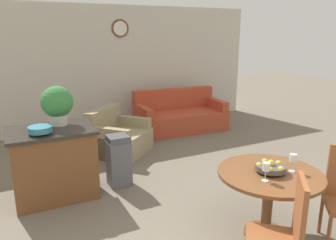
{
  "coord_description": "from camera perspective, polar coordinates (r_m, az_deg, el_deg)",
  "views": [
    {
      "loc": [
        -1.68,
        -1.34,
        2.12
      ],
      "look_at": [
        0.29,
        2.61,
        0.93
      ],
      "focal_mm": 35.0,
      "sensor_mm": 36.0,
      "label": 1
    }
  ],
  "objects": [
    {
      "name": "trash_bin",
      "position": [
        4.71,
        -8.58,
        -7.01
      ],
      "size": [
        0.3,
        0.29,
        0.74
      ],
      "color": "#56565B",
      "rests_on": "ground_plane"
    },
    {
      "name": "kitchen_island",
      "position": [
        4.58,
        -19.28,
        -7.03
      ],
      "size": [
        1.07,
        0.79,
        0.93
      ],
      "color": "brown",
      "rests_on": "ground_plane"
    },
    {
      "name": "potted_plant",
      "position": [
        4.52,
        -18.74,
        2.74
      ],
      "size": [
        0.42,
        0.42,
        0.52
      ],
      "color": "beige",
      "rests_on": "kitchen_island"
    },
    {
      "name": "fruit_bowl",
      "position": [
        3.53,
        17.44,
        -7.82
      ],
      "size": [
        0.31,
        0.31,
        0.14
      ],
      "color": "#4C4742",
      "rests_on": "dining_table"
    },
    {
      "name": "couch",
      "position": [
        7.34,
        2.01,
        0.65
      ],
      "size": [
        1.97,
        1.07,
        0.87
      ],
      "rotation": [
        0.0,
        0.0,
        -0.05
      ],
      "color": "#B24228",
      "rests_on": "ground_plane"
    },
    {
      "name": "wine_glass_right",
      "position": [
        3.59,
        20.94,
        -6.33
      ],
      "size": [
        0.07,
        0.07,
        0.19
      ],
      "color": "silver",
      "rests_on": "dining_table"
    },
    {
      "name": "dining_chair_near_left",
      "position": [
        2.96,
        19.46,
        -17.87
      ],
      "size": [
        0.59,
        0.59,
        1.02
      ],
      "rotation": [
        0.0,
        0.0,
        7.14
      ],
      "color": "brown",
      "rests_on": "ground_plane"
    },
    {
      "name": "wine_glass_left",
      "position": [
        3.29,
        16.7,
        -7.95
      ],
      "size": [
        0.07,
        0.07,
        0.19
      ],
      "color": "silver",
      "rests_on": "dining_table"
    },
    {
      "name": "wall_back",
      "position": [
        7.39,
        -13.4,
        8.68
      ],
      "size": [
        8.0,
        0.09,
        2.7
      ],
      "color": "beige",
      "rests_on": "ground_plane"
    },
    {
      "name": "teal_bowl",
      "position": [
        4.24,
        -21.37,
        -1.53
      ],
      "size": [
        0.28,
        0.28,
        0.1
      ],
      "color": "teal",
      "rests_on": "kitchen_island"
    },
    {
      "name": "armchair",
      "position": [
        5.98,
        -8.67,
        -3.09
      ],
      "size": [
        1.28,
        1.28,
        0.8
      ],
      "rotation": [
        0.0,
        0.0,
        0.73
      ],
      "color": "#998966",
      "rests_on": "ground_plane"
    },
    {
      "name": "dining_table",
      "position": [
        3.62,
        17.16,
        -11.1
      ],
      "size": [
        1.07,
        1.07,
        0.73
      ],
      "color": "brown",
      "rests_on": "ground_plane"
    }
  ]
}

